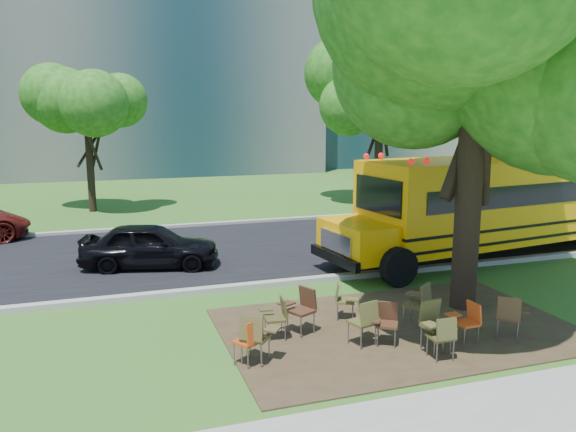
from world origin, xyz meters
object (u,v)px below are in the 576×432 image
object	(u,v)px
chair_7	(510,313)
chair_8	(277,314)
chair_1	(256,333)
black_car	(150,246)
chair_0	(250,337)
chair_2	(365,318)
main_tree	(477,50)
chair_4	(444,333)
chair_3	(386,319)
school_bus	(522,197)
chair_10	(343,297)
chair_11	(420,300)
chair_6	(468,318)
chair_5	(433,321)
chair_9	(302,305)

from	to	relation	value
chair_7	chair_8	world-z (taller)	chair_7
chair_1	black_car	distance (m)	7.02
chair_0	chair_2	distance (m)	2.22
main_tree	chair_0	world-z (taller)	main_tree
chair_2	black_car	xyz separation A→B (m)	(-3.32, 6.82, 0.08)
chair_4	chair_3	bearing A→B (deg)	124.94
chair_3	black_car	size ratio (longest dim) A/B	0.22
chair_1	chair_7	distance (m)	4.88
chair_2	chair_3	distance (m)	0.41
school_bus	black_car	bearing A→B (deg)	163.50
main_tree	chair_10	xyz separation A→B (m)	(-2.86, 0.15, -5.09)
chair_1	chair_11	xyz separation A→B (m)	(3.59, 0.60, 0.01)
chair_0	chair_6	size ratio (longest dim) A/B	1.03
chair_5	chair_10	size ratio (longest dim) A/B	1.17
chair_10	chair_1	bearing A→B (deg)	-33.79
main_tree	chair_2	xyz separation A→B (m)	(-3.02, -1.24, -5.03)
chair_10	chair_0	bearing A→B (deg)	-34.98
chair_0	chair_8	distance (m)	1.23
chair_8	chair_11	size ratio (longest dim) A/B	0.88
chair_9	main_tree	bearing A→B (deg)	-111.87
chair_4	chair_5	xyz separation A→B (m)	(0.06, 0.42, 0.07)
school_bus	chair_5	distance (m)	8.85
main_tree	chair_11	xyz separation A→B (m)	(-1.57, -0.74, -5.00)
chair_3	chair_11	size ratio (longest dim) A/B	0.86
chair_5	chair_7	world-z (taller)	chair_5
chair_4	chair_8	size ratio (longest dim) A/B	1.00
chair_9	chair_5	bearing A→B (deg)	-153.69
chair_5	chair_10	bearing A→B (deg)	-71.91
chair_6	chair_10	size ratio (longest dim) A/B	1.00
school_bus	chair_6	distance (m)	8.20
chair_5	chair_9	bearing A→B (deg)	-45.12
chair_1	chair_3	size ratio (longest dim) A/B	1.13
chair_2	chair_5	world-z (taller)	chair_5
chair_6	chair_11	bearing A→B (deg)	20.93
main_tree	chair_7	bearing A→B (deg)	-99.05
main_tree	chair_5	world-z (taller)	main_tree
chair_2	chair_5	xyz separation A→B (m)	(1.09, -0.57, 0.02)
school_bus	chair_2	xyz separation A→B (m)	(-7.80, -5.07, -1.17)
black_car	chair_2	bearing A→B (deg)	-139.92
school_bus	chair_2	distance (m)	9.38
chair_5	chair_10	distance (m)	2.17
school_bus	chair_3	bearing A→B (deg)	-152.90
main_tree	chair_7	size ratio (longest dim) A/B	10.14
school_bus	chair_7	xyz separation A→B (m)	(-5.08, -5.71, -1.17)
chair_4	chair_9	world-z (taller)	chair_9
school_bus	chair_7	bearing A→B (deg)	-139.22
chair_1	black_car	world-z (taller)	black_car
chair_2	chair_10	xyz separation A→B (m)	(0.17, 1.39, -0.06)
chair_5	chair_9	distance (m)	2.52
school_bus	chair_11	xyz separation A→B (m)	(-6.34, -4.58, -1.14)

